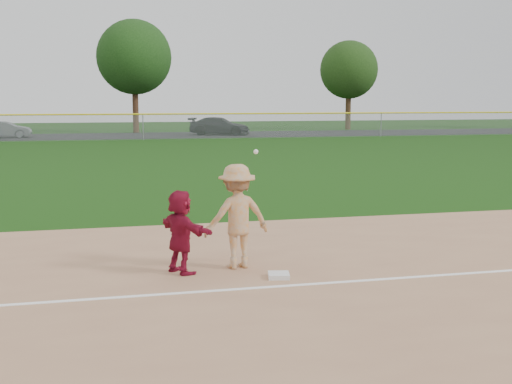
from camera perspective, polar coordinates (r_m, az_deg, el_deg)
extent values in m
plane|color=#143B0B|center=(11.68, 1.70, -7.36)|extent=(160.00, 160.00, 0.00)
cube|color=white|center=(10.93, 2.79, -8.33)|extent=(60.00, 0.10, 0.01)
cube|color=black|center=(57.03, -10.34, 4.96)|extent=(120.00, 10.00, 0.01)
cube|color=silver|center=(11.41, 2.04, -7.42)|extent=(0.44, 0.44, 0.08)
imported|color=maroon|center=(11.63, -6.71, -3.52)|extent=(1.07, 1.45, 1.52)
imported|color=#565A5E|center=(56.87, -21.35, 5.19)|extent=(4.03, 1.47, 1.32)
imported|color=black|center=(57.18, -3.25, 5.87)|extent=(5.79, 4.06, 1.56)
imported|color=#A4A4A6|center=(11.90, -1.70, -2.17)|extent=(1.36, 0.93, 1.94)
sphere|color=white|center=(11.56, -0.01, 3.60)|extent=(0.09, 0.09, 0.09)
plane|color=#999EA0|center=(50.99, -10.01, 5.71)|extent=(110.00, 0.00, 110.00)
cylinder|color=yellow|center=(50.96, -10.04, 6.84)|extent=(110.00, 0.12, 0.12)
cylinder|color=gray|center=(50.99, -10.01, 5.71)|extent=(0.08, 0.08, 2.00)
cylinder|color=gray|center=(55.83, 11.06, 5.89)|extent=(0.08, 0.08, 2.00)
cylinder|color=#3C2315|center=(62.44, -10.65, 7.10)|extent=(0.56, 0.56, 4.10)
sphere|color=#163710|center=(62.56, -10.78, 11.71)|extent=(7.00, 7.00, 7.00)
cylinder|color=#3B2615|center=(68.38, 8.19, 7.05)|extent=(0.56, 0.56, 3.64)
sphere|color=#1A3710|center=(68.43, 8.26, 10.71)|extent=(6.00, 6.00, 6.00)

